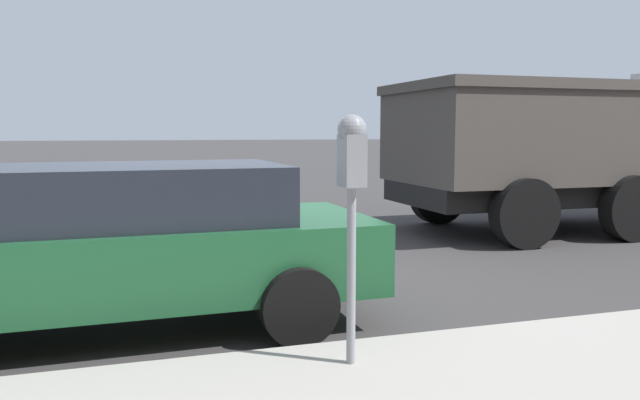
% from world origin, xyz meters
% --- Properties ---
extents(ground_plane, '(220.00, 220.00, 0.00)m').
position_xyz_m(ground_plane, '(0.00, 0.00, 0.00)').
color(ground_plane, '#3D3A3A').
extents(parking_meter, '(0.21, 0.19, 1.66)m').
position_xyz_m(parking_meter, '(-2.64, -0.56, 1.44)').
color(parking_meter, gray).
rests_on(parking_meter, sidewalk).
extents(car_green, '(2.08, 4.48, 1.43)m').
position_xyz_m(car_green, '(-0.86, 0.90, 0.76)').
color(car_green, '#1E5B33').
rests_on(car_green, ground_plane).
extents(dump_truck, '(2.98, 7.94, 2.86)m').
position_xyz_m(dump_truck, '(2.63, -7.49, 1.54)').
color(dump_truck, black).
rests_on(dump_truck, ground_plane).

